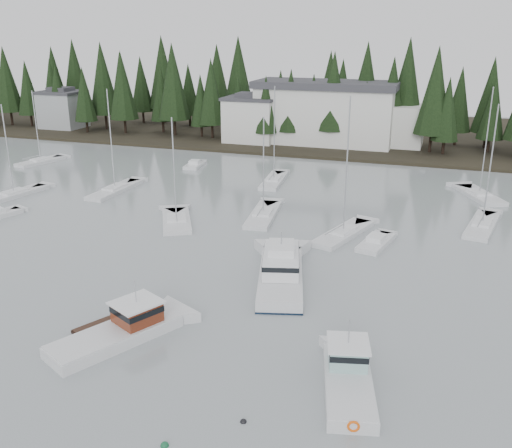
{
  "coord_description": "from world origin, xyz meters",
  "views": [
    {
      "loc": [
        15.95,
        -19.21,
        20.26
      ],
      "look_at": [
        -0.45,
        29.56,
        2.5
      ],
      "focal_mm": 40.0,
      "sensor_mm": 36.0,
      "label": 1
    }
  ],
  "objects": [
    {
      "name": "lobster_boat_teal",
      "position": [
        11.91,
        10.01,
        0.52
      ],
      "size": [
        4.52,
        8.32,
        4.39
      ],
      "rotation": [
        0.0,
        0.0,
        1.81
      ],
      "color": "silver",
      "rests_on": "ground"
    },
    {
      "name": "house_far_west",
      "position": [
        -60.0,
        81.0,
        4.4
      ],
      "size": [
        8.48,
        7.42,
        8.25
      ],
      "color": "#999EA0",
      "rests_on": "ground"
    },
    {
      "name": "runabout_1",
      "position": [
        10.47,
        34.19,
        0.13
      ],
      "size": [
        3.41,
        6.31,
        1.42
      ],
      "rotation": [
        0.0,
        0.0,
        1.36
      ],
      "color": "silver",
      "rests_on": "ground"
    },
    {
      "name": "sailboat_10",
      "position": [
        -44.53,
        53.69,
        0.07
      ],
      "size": [
        4.28,
        8.4,
        11.78
      ],
      "rotation": [
        0.0,
        0.0,
        1.34
      ],
      "color": "silver",
      "rests_on": "ground"
    },
    {
      "name": "sailboat_4",
      "position": [
        -11.12,
        33.97,
        0.06
      ],
      "size": [
        6.48,
        8.66,
        12.06
      ],
      "rotation": [
        0.0,
        0.0,
        2.06
      ],
      "color": "silver",
      "rests_on": "ground"
    },
    {
      "name": "sailboat_11",
      "position": [
        -35.34,
        36.9,
        0.07
      ],
      "size": [
        3.96,
        9.65,
        12.07
      ],
      "rotation": [
        0.0,
        0.0,
        1.4
      ],
      "color": "silver",
      "rests_on": "ground"
    },
    {
      "name": "sailboat_1",
      "position": [
        6.92,
        35.8,
        0.09
      ],
      "size": [
        5.27,
        9.86,
        14.69
      ],
      "rotation": [
        0.0,
        0.0,
        1.27
      ],
      "color": "silver",
      "rests_on": "ground"
    },
    {
      "name": "sailboat_7",
      "position": [
        -24.34,
        42.89,
        0.08
      ],
      "size": [
        2.75,
        10.09,
        13.68
      ],
      "rotation": [
        0.0,
        0.0,
        1.54
      ],
      "color": "silver",
      "rests_on": "ground"
    },
    {
      "name": "far_shore_land",
      "position": [
        0.0,
        97.0,
        0.0
      ],
      "size": [
        240.0,
        54.0,
        1.0
      ],
      "primitive_type": "cube",
      "color": "black",
      "rests_on": "ground"
    },
    {
      "name": "lobster_boat_brown",
      "position": [
        -3.89,
        10.51,
        0.52
      ],
      "size": [
        7.02,
        9.59,
        4.55
      ],
      "rotation": [
        0.0,
        0.0,
        1.1
      ],
      "color": "silver",
      "rests_on": "ground"
    },
    {
      "name": "mooring_buoy_green",
      "position": [
        3.91,
        1.9,
        0.0
      ],
      "size": [
        0.45,
        0.45,
        0.45
      ],
      "primitive_type": "sphere",
      "color": "#145933",
      "rests_on": "ground"
    },
    {
      "name": "sailboat_3",
      "position": [
        20.58,
        43.12,
        0.08
      ],
      "size": [
        4.25,
        10.09,
        13.62
      ],
      "rotation": [
        0.0,
        0.0,
        1.39
      ],
      "color": "silver",
      "rests_on": "ground"
    },
    {
      "name": "mooring_buoy_dark",
      "position": [
        7.11,
        4.94,
        0.0
      ],
      "size": [
        0.37,
        0.37,
        0.37
      ],
      "primitive_type": "sphere",
      "color": "black",
      "rests_on": "ground"
    },
    {
      "name": "sailboat_9",
      "position": [
        20.65,
        55.4,
        0.08
      ],
      "size": [
        6.48,
        9.31,
        14.17
      ],
      "rotation": [
        0.0,
        0.0,
        2.01
      ],
      "color": "silver",
      "rests_on": "ground"
    },
    {
      "name": "runabout_3",
      "position": [
        -20.32,
        59.1,
        0.13
      ],
      "size": [
        2.69,
        5.2,
        1.42
      ],
      "rotation": [
        0.0,
        0.0,
        1.67
      ],
      "color": "silver",
      "rests_on": "ground"
    },
    {
      "name": "harbor_inn",
      "position": [
        -2.96,
        82.34,
        5.78
      ],
      "size": [
        29.5,
        11.5,
        10.9
      ],
      "color": "silver",
      "rests_on": "ground"
    },
    {
      "name": "cabin_cruiser_center",
      "position": [
        3.95,
        23.03,
        0.75
      ],
      "size": [
        6.46,
        12.1,
        4.97
      ],
      "rotation": [
        0.0,
        0.0,
        1.83
      ],
      "color": "silver",
      "rests_on": "ground"
    },
    {
      "name": "conifer_treeline",
      "position": [
        0.0,
        86.0,
        0.0
      ],
      "size": [
        200.0,
        22.0,
        20.0
      ],
      "primitive_type": null,
      "color": "black",
      "rests_on": "ground"
    },
    {
      "name": "sailboat_2",
      "position": [
        -6.05,
        53.97,
        0.08
      ],
      "size": [
        3.37,
        9.74,
        13.56
      ],
      "rotation": [
        0.0,
        0.0,
        1.67
      ],
      "color": "silver",
      "rests_on": "ground"
    },
    {
      "name": "house_west",
      "position": [
        -18.0,
        79.0,
        4.65
      ],
      "size": [
        9.54,
        7.42,
        8.75
      ],
      "color": "silver",
      "rests_on": "ground"
    },
    {
      "name": "sailboat_6",
      "position": [
        -2.77,
        39.06,
        0.06
      ],
      "size": [
        3.83,
        9.97,
        11.79
      ],
      "rotation": [
        0.0,
        0.0,
        1.69
      ],
      "color": "silver",
      "rests_on": "ground"
    }
  ]
}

